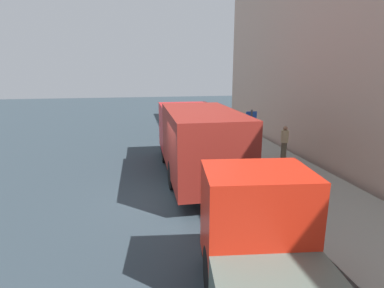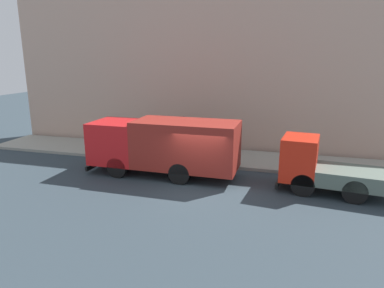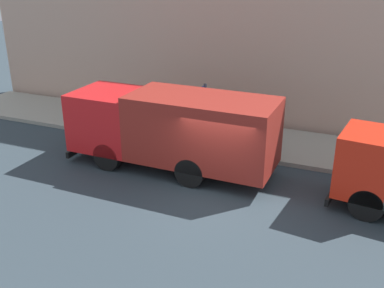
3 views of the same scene
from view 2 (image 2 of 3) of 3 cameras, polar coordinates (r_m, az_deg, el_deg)
ground at (r=16.36m, az=1.11°, el=-7.07°), size 80.00×80.00×0.00m
sidewalk at (r=20.76m, az=4.49°, el=-2.21°), size 3.59×30.00×0.17m
building_facade at (r=22.20m, az=5.94°, el=11.42°), size 0.50×30.00×9.77m
large_utility_truck at (r=17.60m, az=-4.63°, el=-0.02°), size 2.51×7.71×2.86m
small_flatbed_truck at (r=16.52m, az=20.66°, el=-3.64°), size 2.53×5.04×2.45m
pedestrian_walking at (r=22.10m, az=-3.20°, el=1.31°), size 0.40×0.40×1.59m
traffic_cone_orange at (r=21.25m, az=-8.83°, el=-0.82°), size 0.44×0.44×0.63m
street_sign_post at (r=19.44m, az=-1.33°, el=1.57°), size 0.44×0.08×2.57m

